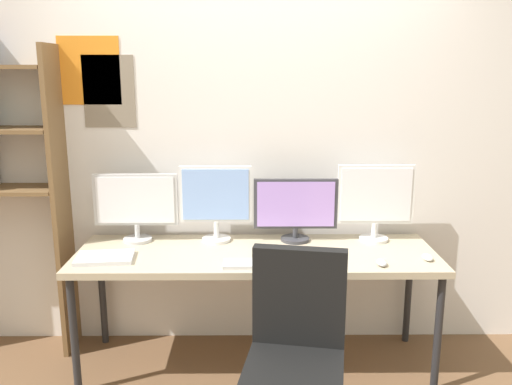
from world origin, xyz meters
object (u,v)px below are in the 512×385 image
Objects in this scene: mouse_left_side at (427,257)px; desk at (256,260)px; monitor_center_left at (216,200)px; monitor_center_right at (296,208)px; office_chair at (295,377)px; mouse_right_side at (382,263)px; monitor_far_right at (375,199)px; keyboard_main at (256,264)px; laptop_closed at (105,258)px; monitor_far_left at (136,204)px.

desk is at bearing 171.35° from mouse_left_side.
monitor_center_left reaches higher than monitor_center_right.
monitor_center_left is 1.30m from mouse_left_side.
monitor_center_right is at bearing 40.49° from desk.
monitor_center_right is (0.25, 0.21, 0.27)m from desk.
monitor_center_right reaches higher than office_chair.
monitor_center_right is at bearing 153.57° from mouse_left_side.
mouse_right_side is at bearing -163.47° from mouse_left_side.
monitor_far_right is (0.99, 0.00, 0.00)m from monitor_center_left.
mouse_left_side is (0.97, -0.15, 0.07)m from desk.
keyboard_main reaches higher than desk.
mouse_right_side is (0.94, -0.44, -0.25)m from monitor_center_left.
monitor_center_right is 5.45× the size of mouse_left_side.
laptop_closed is (-0.86, -0.13, 0.06)m from desk.
mouse_left_side is (0.97, 0.08, 0.01)m from keyboard_main.
monitor_center_left reaches higher than monitor_far_left.
desk is at bearing 102.51° from office_chair.
monitor_center_left is at bearing 154.75° from mouse_right_side.
monitor_center_right is 1.63× the size of laptop_closed.
mouse_left_side is at bearing 4.81° from keyboard_main.
monitor_far_right reaches higher than desk.
office_chair reaches higher than mouse_left_side.
mouse_left_side is 1.84m from laptop_closed.
monitor_far_right is at bearing 0.00° from monitor_far_left.
monitor_center_right reaches higher than laptop_closed.
monitor_far_right is 0.91m from keyboard_main.
desk is 22.21× the size of mouse_right_side.
monitor_far_left is 0.43m from laptop_closed.
desk is 4.45× the size of monitor_center_left.
keyboard_main is at bearing 107.37° from office_chair.
monitor_far_left is at bearing 64.82° from laptop_closed.
monitor_far_right is (1.49, 0.00, 0.03)m from monitor_far_left.
desk is at bearing -139.51° from monitor_center_right.
monitor_far_right reaches higher than mouse_left_side.
desk is at bearing 161.50° from mouse_right_side.
monitor_far_left is at bearing -180.00° from monitor_far_right.
monitor_center_left is at bearing 139.51° from desk.
monitor_center_right is at bearing -180.00° from monitor_far_right.
monitor_far_right is at bearing 30.67° from keyboard_main.
monitor_far_left is 1.00× the size of monitor_center_right.
monitor_far_left is 0.50m from monitor_center_left.
keyboard_main is at bearing -30.67° from monitor_far_left.
monitor_far_left is 1.63× the size of laptop_closed.
monitor_far_left is at bearing 180.00° from monitor_center_left.
keyboard_main is at bearing -90.00° from desk.
keyboard_main is at bearing -12.87° from laptop_closed.
mouse_left_side reaches higher than laptop_closed.
desk is 4.08× the size of monitor_far_left.
monitor_center_right is 0.50m from monitor_far_right.
laptop_closed is at bearing -171.54° from desk.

